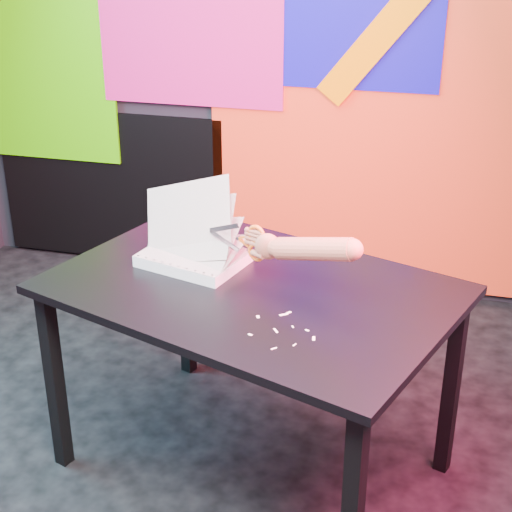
# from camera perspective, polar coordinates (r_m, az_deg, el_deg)

# --- Properties ---
(room) EXTENTS (3.01, 3.01, 2.71)m
(room) POSITION_cam_1_polar(r_m,az_deg,el_deg) (2.60, -9.99, 11.48)
(room) COLOR black
(room) RESTS_ON ground
(backdrop) EXTENTS (2.88, 0.05, 2.08)m
(backdrop) POSITION_cam_1_polar(r_m,az_deg,el_deg) (4.02, -0.31, 10.79)
(backdrop) COLOR #F63B1C
(backdrop) RESTS_ON ground
(work_table) EXTENTS (1.52, 1.26, 0.75)m
(work_table) POSITION_cam_1_polar(r_m,az_deg,el_deg) (2.65, -0.31, -3.71)
(work_table) COLOR black
(work_table) RESTS_ON ground
(printout_stack) EXTENTS (0.41, 0.33, 0.33)m
(printout_stack) POSITION_cam_1_polar(r_m,az_deg,el_deg) (2.76, -4.60, 0.05)
(printout_stack) COLOR white
(printout_stack) RESTS_ON work_table
(scissors) EXTENTS (0.22, 0.09, 0.13)m
(scissors) POSITION_cam_1_polar(r_m,az_deg,el_deg) (2.58, -0.27, 1.02)
(scissors) COLOR white
(scissors) RESTS_ON printout_stack
(hand_forearm) EXTENTS (0.40, 0.18, 0.15)m
(hand_forearm) POSITION_cam_1_polar(r_m,az_deg,el_deg) (2.46, 3.67, 0.56)
(hand_forearm) COLOR #A8604A
(hand_forearm) RESTS_ON work_table
(paper_clippings) EXTENTS (0.20, 0.24, 0.00)m
(paper_clippings) POSITION_cam_1_polar(r_m,az_deg,el_deg) (2.37, 2.03, -5.20)
(paper_clippings) COLOR white
(paper_clippings) RESTS_ON work_table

